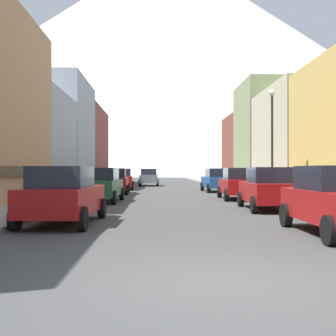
{
  "coord_description": "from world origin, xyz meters",
  "views": [
    {
      "loc": [
        -0.98,
        -6.57,
        1.67
      ],
      "look_at": [
        0.34,
        37.36,
        1.85
      ],
      "focal_mm": 47.46,
      "sensor_mm": 36.0,
      "label": 1
    }
  ],
  "objects_px": {
    "car_left_0": "(63,195)",
    "car_left_1": "(101,185)",
    "car_right_1": "(269,188)",
    "car_left_2": "(114,181)",
    "streetlamp_right": "(272,127)",
    "car_left_3": "(121,179)",
    "car_driving_0": "(149,177)",
    "car_right_2": "(239,184)",
    "car_right_3": "(217,180)"
  },
  "relations": [
    {
      "from": "car_right_3",
      "to": "streetlamp_right",
      "type": "height_order",
      "value": "streetlamp_right"
    },
    {
      "from": "car_left_1",
      "to": "car_driving_0",
      "type": "height_order",
      "value": "same"
    },
    {
      "from": "car_right_1",
      "to": "car_left_2",
      "type": "bearing_deg",
      "value": 121.43
    },
    {
      "from": "car_left_1",
      "to": "car_right_3",
      "type": "bearing_deg",
      "value": 54.16
    },
    {
      "from": "car_left_0",
      "to": "streetlamp_right",
      "type": "bearing_deg",
      "value": 47.36
    },
    {
      "from": "streetlamp_right",
      "to": "car_right_2",
      "type": "bearing_deg",
      "value": 141.47
    },
    {
      "from": "car_right_1",
      "to": "car_driving_0",
      "type": "distance_m",
      "value": 28.57
    },
    {
      "from": "car_left_3",
      "to": "car_right_2",
      "type": "distance_m",
      "value": 14.59
    },
    {
      "from": "car_right_1",
      "to": "streetlamp_right",
      "type": "distance_m",
      "value": 6.35
    },
    {
      "from": "streetlamp_right",
      "to": "car_left_2",
      "type": "bearing_deg",
      "value": 142.17
    },
    {
      "from": "car_right_2",
      "to": "streetlamp_right",
      "type": "relative_size",
      "value": 0.76
    },
    {
      "from": "car_right_3",
      "to": "car_driving_0",
      "type": "relative_size",
      "value": 1.01
    },
    {
      "from": "car_left_0",
      "to": "car_right_1",
      "type": "xyz_separation_m",
      "value": [
        7.6,
        4.61,
        0.0
      ]
    },
    {
      "from": "car_left_3",
      "to": "car_right_2",
      "type": "bearing_deg",
      "value": -58.63
    },
    {
      "from": "car_right_3",
      "to": "streetlamp_right",
      "type": "relative_size",
      "value": 0.76
    },
    {
      "from": "car_left_0",
      "to": "car_left_3",
      "type": "xyz_separation_m",
      "value": [
        0.0,
        23.63,
        0.0
      ]
    },
    {
      "from": "car_left_3",
      "to": "car_driving_0",
      "type": "distance_m",
      "value": 9.3
    },
    {
      "from": "car_left_2",
      "to": "car_right_3",
      "type": "relative_size",
      "value": 0.99
    },
    {
      "from": "car_left_1",
      "to": "car_right_1",
      "type": "bearing_deg",
      "value": -32.15
    },
    {
      "from": "car_left_1",
      "to": "car_right_3",
      "type": "xyz_separation_m",
      "value": [
        7.6,
        10.52,
        0.0
      ]
    },
    {
      "from": "car_left_0",
      "to": "car_right_2",
      "type": "xyz_separation_m",
      "value": [
        7.6,
        11.18,
        0.0
      ]
    },
    {
      "from": "car_right_3",
      "to": "car_driving_0",
      "type": "bearing_deg",
      "value": 112.95
    },
    {
      "from": "car_right_1",
      "to": "streetlamp_right",
      "type": "relative_size",
      "value": 0.76
    },
    {
      "from": "car_left_1",
      "to": "streetlamp_right",
      "type": "bearing_deg",
      "value": 3.44
    },
    {
      "from": "car_left_2",
      "to": "car_right_3",
      "type": "bearing_deg",
      "value": 20.66
    },
    {
      "from": "streetlamp_right",
      "to": "car_right_3",
      "type": "bearing_deg",
      "value": 98.82
    },
    {
      "from": "car_left_3",
      "to": "car_left_1",
      "type": "bearing_deg",
      "value": -90.0
    },
    {
      "from": "car_left_1",
      "to": "car_driving_0",
      "type": "bearing_deg",
      "value": 84.61
    },
    {
      "from": "car_left_3",
      "to": "car_driving_0",
      "type": "height_order",
      "value": "same"
    },
    {
      "from": "car_left_0",
      "to": "car_left_1",
      "type": "bearing_deg",
      "value": 89.97
    },
    {
      "from": "car_driving_0",
      "to": "streetlamp_right",
      "type": "height_order",
      "value": "streetlamp_right"
    },
    {
      "from": "car_right_1",
      "to": "car_driving_0",
      "type": "height_order",
      "value": "same"
    },
    {
      "from": "car_left_1",
      "to": "car_right_2",
      "type": "relative_size",
      "value": 1.01
    },
    {
      "from": "car_left_1",
      "to": "car_left_2",
      "type": "height_order",
      "value": "same"
    },
    {
      "from": "car_left_0",
      "to": "car_left_1",
      "type": "distance_m",
      "value": 9.39
    },
    {
      "from": "car_right_1",
      "to": "car_left_0",
      "type": "bearing_deg",
      "value": -148.74
    },
    {
      "from": "car_left_2",
      "to": "car_right_1",
      "type": "bearing_deg",
      "value": -58.57
    },
    {
      "from": "car_left_2",
      "to": "car_right_2",
      "type": "bearing_deg",
      "value": -37.69
    },
    {
      "from": "car_left_0",
      "to": "car_driving_0",
      "type": "relative_size",
      "value": 1.02
    },
    {
      "from": "car_left_2",
      "to": "car_left_3",
      "type": "xyz_separation_m",
      "value": [
        0.0,
        6.59,
        0.0
      ]
    },
    {
      "from": "car_right_1",
      "to": "car_left_3",
      "type": "bearing_deg",
      "value": 111.77
    },
    {
      "from": "car_right_1",
      "to": "car_right_2",
      "type": "distance_m",
      "value": 6.56
    },
    {
      "from": "car_driving_0",
      "to": "car_right_2",
      "type": "bearing_deg",
      "value": -75.9
    },
    {
      "from": "car_left_0",
      "to": "car_right_2",
      "type": "height_order",
      "value": "same"
    },
    {
      "from": "car_left_3",
      "to": "car_right_2",
      "type": "height_order",
      "value": "same"
    },
    {
      "from": "car_left_2",
      "to": "car_driving_0",
      "type": "height_order",
      "value": "same"
    },
    {
      "from": "car_right_1",
      "to": "car_driving_0",
      "type": "relative_size",
      "value": 1.01
    },
    {
      "from": "car_left_1",
      "to": "car_driving_0",
      "type": "distance_m",
      "value": 23.38
    },
    {
      "from": "car_left_0",
      "to": "car_left_3",
      "type": "relative_size",
      "value": 1.0
    },
    {
      "from": "car_right_3",
      "to": "car_right_2",
      "type": "bearing_deg",
      "value": -90.03
    }
  ]
}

